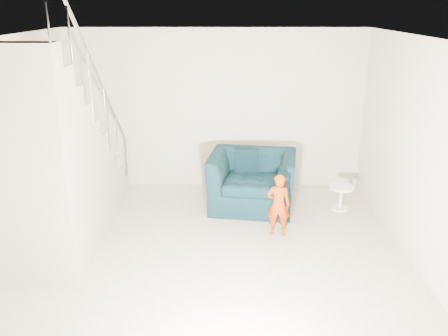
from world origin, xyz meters
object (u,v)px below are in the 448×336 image
at_px(side_table, 341,194).
at_px(staircase, 57,177).
at_px(armchair, 252,181).
at_px(toddler, 278,205).

height_order(side_table, staircase, staircase).
xyz_separation_m(side_table, staircase, (-3.97, -1.15, 0.69)).
height_order(armchair, staircase, staircase).
height_order(toddler, side_table, toddler).
xyz_separation_m(armchair, side_table, (1.38, -0.12, -0.17)).
relative_size(armchair, side_table, 3.42).
height_order(armchair, toddler, toddler).
bearing_deg(toddler, armchair, -68.52).
xyz_separation_m(toddler, side_table, (1.08, 0.89, -0.19)).
relative_size(toddler, side_table, 2.34).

